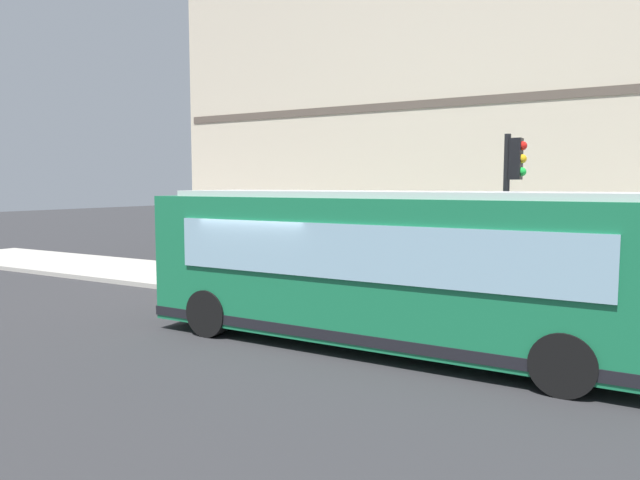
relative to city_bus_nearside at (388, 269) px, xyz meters
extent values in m
plane|color=#2D2D30|center=(-0.21, 2.38, -1.55)|extent=(120.00, 120.00, 0.00)
cube|color=#B2ADA3|center=(4.44, 2.38, -1.48)|extent=(4.10, 40.00, 0.15)
cube|color=beige|center=(11.30, 2.38, 3.52)|extent=(9.63, 17.13, 10.15)
cube|color=brown|center=(6.64, 2.38, 4.03)|extent=(0.36, 16.79, 0.24)
cube|color=slate|center=(6.54, 2.38, 0.05)|extent=(0.12, 11.99, 2.40)
cube|color=#197247|center=(0.00, -0.02, 0.05)|extent=(2.55, 10.01, 2.70)
cube|color=silver|center=(0.00, -0.02, 1.46)|extent=(2.17, 9.01, 0.12)
cube|color=#8CB2C6|center=(0.03, 4.96, 0.50)|extent=(2.20, 0.09, 1.20)
cube|color=#8CB2C6|center=(1.27, -0.02, 0.45)|extent=(0.10, 8.20, 1.00)
cube|color=#8CB2C6|center=(-1.27, -0.01, 0.45)|extent=(0.10, 8.20, 1.00)
cube|color=black|center=(0.00, -0.02, -1.12)|extent=(2.59, 10.05, 0.20)
cylinder|color=black|center=(1.17, 3.58, -1.05)|extent=(0.31, 1.00, 1.00)
cylinder|color=black|center=(-1.13, 3.59, -1.05)|extent=(0.31, 1.00, 1.00)
cylinder|color=black|center=(1.13, -3.42, -1.05)|extent=(0.31, 1.00, 1.00)
cylinder|color=black|center=(-1.17, -3.41, -1.05)|extent=(0.31, 1.00, 1.00)
cylinder|color=black|center=(2.88, -1.57, 0.67)|extent=(0.14, 0.14, 4.15)
cube|color=black|center=(2.88, -1.76, 2.20)|extent=(0.32, 0.24, 0.90)
sphere|color=red|center=(2.88, -1.89, 2.48)|extent=(0.20, 0.20, 0.20)
sphere|color=yellow|center=(2.88, -1.89, 2.20)|extent=(0.20, 0.20, 0.20)
sphere|color=green|center=(2.88, -1.89, 1.92)|extent=(0.20, 0.20, 0.20)
cylinder|color=gold|center=(4.11, 4.08, -1.13)|extent=(0.24, 0.24, 0.55)
sphere|color=gold|center=(4.11, 4.08, -0.77)|extent=(0.22, 0.22, 0.22)
cylinder|color=gold|center=(4.11, 3.91, -1.08)|extent=(0.10, 0.12, 0.10)
cylinder|color=gold|center=(4.28, 4.08, -1.08)|extent=(0.12, 0.10, 0.10)
cylinder|color=#3359A5|center=(3.62, 8.22, -1.01)|extent=(0.14, 0.14, 0.79)
cylinder|color=#3359A5|center=(3.48, 8.33, -1.01)|extent=(0.14, 0.14, 0.79)
cylinder|color=#8C3F8C|center=(3.55, 8.28, -0.31)|extent=(0.32, 0.32, 0.62)
sphere|color=#9E704C|center=(3.55, 8.28, 0.11)|extent=(0.21, 0.21, 0.21)
cylinder|color=#3359A5|center=(4.18, -2.55, -1.02)|extent=(0.14, 0.14, 0.77)
cylinder|color=#3359A5|center=(4.07, -2.40, -1.02)|extent=(0.14, 0.14, 0.77)
cylinder|color=black|center=(4.13, -2.47, -0.33)|extent=(0.32, 0.32, 0.61)
sphere|color=#9E704C|center=(4.13, -2.47, 0.07)|extent=(0.21, 0.21, 0.21)
cylinder|color=gold|center=(3.06, 5.11, -0.99)|extent=(0.14, 0.14, 0.83)
cylinder|color=gold|center=(2.88, 5.07, -0.99)|extent=(0.14, 0.14, 0.83)
cylinder|color=#3359A5|center=(2.97, 5.09, -0.25)|extent=(0.32, 0.32, 0.66)
sphere|color=beige|center=(2.97, 5.09, 0.20)|extent=(0.22, 0.22, 0.22)
cube|color=#263F99|center=(5.75, 8.58, -0.95)|extent=(0.44, 0.40, 0.90)
cube|color=#8CB2C6|center=(5.75, 8.37, -0.77)|extent=(0.35, 0.03, 0.30)
camera|label=1|loc=(-10.55, -4.63, 1.65)|focal=33.25mm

